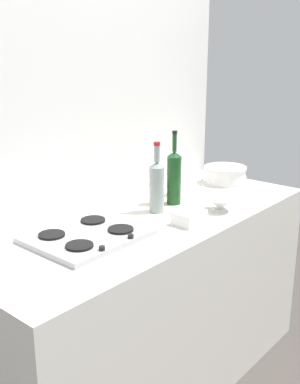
{
  "coord_description": "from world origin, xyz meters",
  "views": [
    {
      "loc": [
        -1.53,
        -1.32,
        1.63
      ],
      "look_at": [
        0.0,
        0.0,
        1.02
      ],
      "focal_mm": 43.42,
      "sensor_mm": 36.0,
      "label": 1
    }
  ],
  "objects_px": {
    "mixing_bowl": "(220,204)",
    "butter_dish": "(189,217)",
    "wine_bottle_mid_left": "(157,185)",
    "stovetop_hob": "(87,235)",
    "plate_stack": "(225,175)",
    "condiment_jar_front": "(156,193)",
    "condiment_jar_rear": "(174,185)",
    "wine_bottle_leftmost": "(174,177)"
  },
  "relations": [
    {
      "from": "butter_dish",
      "to": "condiment_jar_rear",
      "type": "distance_m",
      "value": 0.44
    },
    {
      "from": "condiment_jar_rear",
      "to": "stovetop_hob",
      "type": "bearing_deg",
      "value": -171.56
    },
    {
      "from": "wine_bottle_mid_left",
      "to": "condiment_jar_front",
      "type": "distance_m",
      "value": 0.14
    },
    {
      "from": "wine_bottle_leftmost",
      "to": "condiment_jar_rear",
      "type": "distance_m",
      "value": 0.17
    },
    {
      "from": "plate_stack",
      "to": "butter_dish",
      "type": "bearing_deg",
      "value": -160.12
    },
    {
      "from": "plate_stack",
      "to": "condiment_jar_rear",
      "type": "xyz_separation_m",
      "value": [
        -0.39,
        0.07,
        0.0
      ]
    },
    {
      "from": "condiment_jar_front",
      "to": "stovetop_hob",
      "type": "bearing_deg",
      "value": -171.28
    },
    {
      "from": "plate_stack",
      "to": "stovetop_hob",
      "type": "bearing_deg",
      "value": -178.03
    },
    {
      "from": "wine_bottle_mid_left",
      "to": "stovetop_hob",
      "type": "bearing_deg",
      "value": -179.62
    },
    {
      "from": "wine_bottle_mid_left",
      "to": "mixing_bowl",
      "type": "xyz_separation_m",
      "value": [
        0.21,
        -0.22,
        -0.09
      ]
    },
    {
      "from": "stovetop_hob",
      "to": "condiment_jar_rear",
      "type": "xyz_separation_m",
      "value": [
        0.72,
        0.11,
        0.04
      ]
    },
    {
      "from": "mixing_bowl",
      "to": "butter_dish",
      "type": "height_order",
      "value": "mixing_bowl"
    },
    {
      "from": "wine_bottle_mid_left",
      "to": "condiment_jar_front",
      "type": "relative_size",
      "value": 3.09
    },
    {
      "from": "butter_dish",
      "to": "wine_bottle_leftmost",
      "type": "bearing_deg",
      "value": 51.5
    },
    {
      "from": "wine_bottle_mid_left",
      "to": "mixing_bowl",
      "type": "height_order",
      "value": "wine_bottle_mid_left"
    },
    {
      "from": "plate_stack",
      "to": "butter_dish",
      "type": "height_order",
      "value": "plate_stack"
    },
    {
      "from": "wine_bottle_mid_left",
      "to": "butter_dish",
      "type": "bearing_deg",
      "value": -98.21
    },
    {
      "from": "wine_bottle_leftmost",
      "to": "wine_bottle_mid_left",
      "type": "height_order",
      "value": "wine_bottle_leftmost"
    },
    {
      "from": "mixing_bowl",
      "to": "butter_dish",
      "type": "distance_m",
      "value": 0.24
    },
    {
      "from": "condiment_jar_rear",
      "to": "wine_bottle_mid_left",
      "type": "bearing_deg",
      "value": -159.06
    },
    {
      "from": "plate_stack",
      "to": "condiment_jar_front",
      "type": "relative_size",
      "value": 2.31
    },
    {
      "from": "plate_stack",
      "to": "wine_bottle_mid_left",
      "type": "xyz_separation_m",
      "value": [
        -0.66,
        -0.04,
        0.08
      ]
    },
    {
      "from": "mixing_bowl",
      "to": "stovetop_hob",
      "type": "bearing_deg",
      "value": 161.34
    },
    {
      "from": "wine_bottle_mid_left",
      "to": "condiment_jar_rear",
      "type": "xyz_separation_m",
      "value": [
        0.27,
        0.1,
        -0.08
      ]
    },
    {
      "from": "stovetop_hob",
      "to": "plate_stack",
      "type": "height_order",
      "value": "plate_stack"
    },
    {
      "from": "butter_dish",
      "to": "condiment_jar_front",
      "type": "bearing_deg",
      "value": 68.24
    },
    {
      "from": "wine_bottle_mid_left",
      "to": "condiment_jar_rear",
      "type": "height_order",
      "value": "wine_bottle_mid_left"
    },
    {
      "from": "plate_stack",
      "to": "wine_bottle_leftmost",
      "type": "distance_m",
      "value": 0.52
    },
    {
      "from": "stovetop_hob",
      "to": "mixing_bowl",
      "type": "height_order",
      "value": "mixing_bowl"
    },
    {
      "from": "plate_stack",
      "to": "condiment_jar_front",
      "type": "height_order",
      "value": "condiment_jar_front"
    },
    {
      "from": "stovetop_hob",
      "to": "plate_stack",
      "type": "xyz_separation_m",
      "value": [
        1.11,
        0.04,
        0.03
      ]
    },
    {
      "from": "wine_bottle_leftmost",
      "to": "butter_dish",
      "type": "distance_m",
      "value": 0.31
    },
    {
      "from": "condiment_jar_front",
      "to": "wine_bottle_leftmost",
      "type": "bearing_deg",
      "value": -43.72
    },
    {
      "from": "wine_bottle_leftmost",
      "to": "wine_bottle_mid_left",
      "type": "relative_size",
      "value": 1.09
    },
    {
      "from": "stovetop_hob",
      "to": "wine_bottle_mid_left",
      "type": "distance_m",
      "value": 0.46
    },
    {
      "from": "stovetop_hob",
      "to": "condiment_jar_front",
      "type": "relative_size",
      "value": 4.11
    },
    {
      "from": "wine_bottle_mid_left",
      "to": "mixing_bowl",
      "type": "bearing_deg",
      "value": -47.14
    },
    {
      "from": "mixing_bowl",
      "to": "wine_bottle_mid_left",
      "type": "bearing_deg",
      "value": 132.86
    },
    {
      "from": "condiment_jar_front",
      "to": "butter_dish",
      "type": "bearing_deg",
      "value": -111.76
    },
    {
      "from": "wine_bottle_leftmost",
      "to": "condiment_jar_front",
      "type": "bearing_deg",
      "value": 136.28
    },
    {
      "from": "stovetop_hob",
      "to": "wine_bottle_leftmost",
      "type": "xyz_separation_m",
      "value": [
        0.6,
        0.02,
        0.13
      ]
    },
    {
      "from": "wine_bottle_leftmost",
      "to": "butter_dish",
      "type": "xyz_separation_m",
      "value": [
        -0.18,
        -0.23,
        -0.11
      ]
    }
  ]
}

